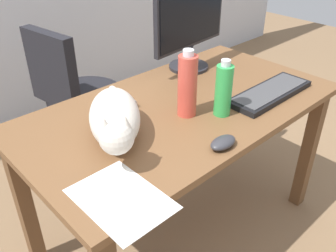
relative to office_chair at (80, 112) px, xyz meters
name	(u,v)px	position (x,y,z in m)	size (l,w,h in m)	color
ground_plane	(179,228)	(0.06, -0.79, -0.39)	(8.00, 8.00, 0.00)	#846647
desk	(182,126)	(0.06, -0.79, 0.23)	(1.37, 0.74, 0.73)	brown
office_chair	(80,112)	(0.00, 0.00, 0.00)	(0.48, 0.48, 0.91)	black
monitor	(190,24)	(0.37, -0.53, 0.57)	(0.48, 0.20, 0.42)	#232328
keyboard	(270,93)	(0.40, -0.99, 0.35)	(0.44, 0.15, 0.03)	black
cat	(115,118)	(-0.28, -0.80, 0.42)	(0.37, 0.52, 0.20)	silver
computer_mouse	(223,143)	(-0.05, -1.10, 0.36)	(0.11, 0.06, 0.04)	#333338
paper_sheet	(121,199)	(-0.47, -1.07, 0.34)	(0.21, 0.30, 0.00)	white
water_bottle	(223,90)	(0.12, -0.95, 0.45)	(0.07, 0.07, 0.23)	green
spray_bottle	(187,85)	(0.02, -0.85, 0.47)	(0.08, 0.08, 0.27)	#D84C3D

